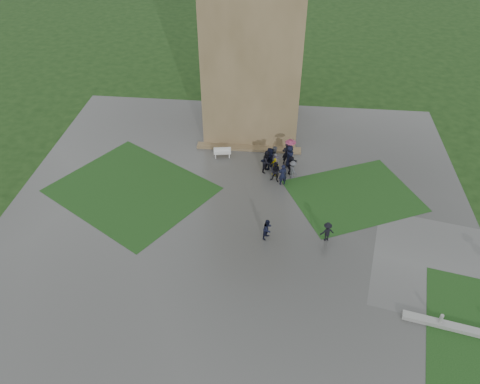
# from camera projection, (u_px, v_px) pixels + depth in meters

# --- Properties ---
(ground) EXTENTS (120.00, 120.00, 0.00)m
(ground) POSITION_uv_depth(u_px,v_px,m) (235.00, 233.00, 32.30)
(ground) COLOR black
(plaza) EXTENTS (34.00, 34.00, 0.02)m
(plaza) POSITION_uv_depth(u_px,v_px,m) (238.00, 214.00, 33.85)
(plaza) COLOR #393936
(plaza) RESTS_ON ground
(lawn_inset_left) EXTENTS (14.10, 13.46, 0.01)m
(lawn_inset_left) POSITION_uv_depth(u_px,v_px,m) (132.00, 190.00, 36.08)
(lawn_inset_left) COLOR #153512
(lawn_inset_left) RESTS_ON plaza
(lawn_inset_right) EXTENTS (11.12, 10.15, 0.01)m
(lawn_inset_right) POSITION_uv_depth(u_px,v_px,m) (354.00, 196.00, 35.50)
(lawn_inset_right) COLOR #153512
(lawn_inset_right) RESTS_ON plaza
(tower) EXTENTS (8.00, 8.00, 18.00)m
(tower) POSITION_uv_depth(u_px,v_px,m) (255.00, 28.00, 38.38)
(tower) COLOR brown
(tower) RESTS_ON ground
(tower_plinth) EXTENTS (9.00, 0.80, 0.22)m
(tower_plinth) POSITION_uv_depth(u_px,v_px,m) (249.00, 148.00, 40.47)
(tower_plinth) COLOR brown
(tower_plinth) RESTS_ON plaza
(bench) EXTENTS (1.50, 0.68, 0.84)m
(bench) POSITION_uv_depth(u_px,v_px,m) (222.00, 152.00, 39.35)
(bench) COLOR beige
(bench) RESTS_ON plaza
(visitor_cluster) EXTENTS (3.13, 3.57, 2.47)m
(visitor_cluster) POSITION_uv_depth(u_px,v_px,m) (280.00, 161.00, 37.32)
(visitor_cluster) COLOR black
(visitor_cluster) RESTS_ON plaza
(pedestrian_mid) EXTENTS (0.76, 0.87, 1.55)m
(pedestrian_mid) POSITION_uv_depth(u_px,v_px,m) (268.00, 229.00, 31.47)
(pedestrian_mid) COLOR black
(pedestrian_mid) RESTS_ON plaza
(pedestrian_near) EXTENTS (1.07, 0.76, 1.49)m
(pedestrian_near) POSITION_uv_depth(u_px,v_px,m) (327.00, 232.00, 31.30)
(pedestrian_near) COLOR black
(pedestrian_near) RESTS_ON plaza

